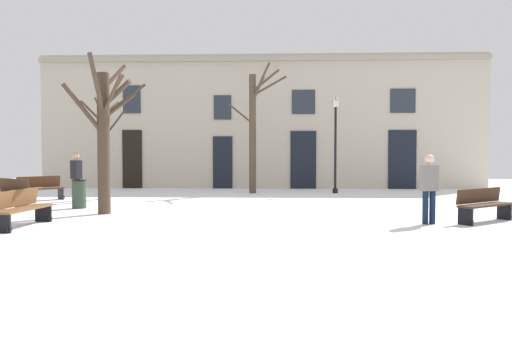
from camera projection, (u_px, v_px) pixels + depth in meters
ground_plane at (254, 208)px, 15.07m from camera, size 34.09×34.09×0.00m
building_facade at (262, 120)px, 23.28m from camera, size 21.30×0.60×6.40m
tree_center at (104, 134)px, 13.44m from camera, size 1.85×2.16×4.30m
tree_right_of_center at (254, 127)px, 20.39m from camera, size 2.54×1.88×5.37m
tree_foreground at (106, 138)px, 17.84m from camera, size 2.66×1.50×4.47m
streetlamp at (335, 135)px, 20.43m from camera, size 0.30×0.30×4.04m
litter_bin at (79, 194)px, 14.89m from camera, size 0.45×0.45×0.87m
bench_facing_shops at (484, 204)px, 11.91m from camera, size 1.71×1.42×0.83m
bench_far_corner at (40, 188)px, 17.26m from camera, size 1.35×1.42×0.87m
bench_back_to_back_right at (21, 208)px, 11.10m from camera, size 0.55×1.88×0.86m
bench_near_lamp at (10, 193)px, 14.95m from camera, size 1.63×1.23×0.91m
person_near_bench at (76, 175)px, 16.49m from camera, size 0.44×0.40×1.70m
person_crossing_plaza at (429, 186)px, 11.54m from camera, size 0.42×0.30×1.65m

